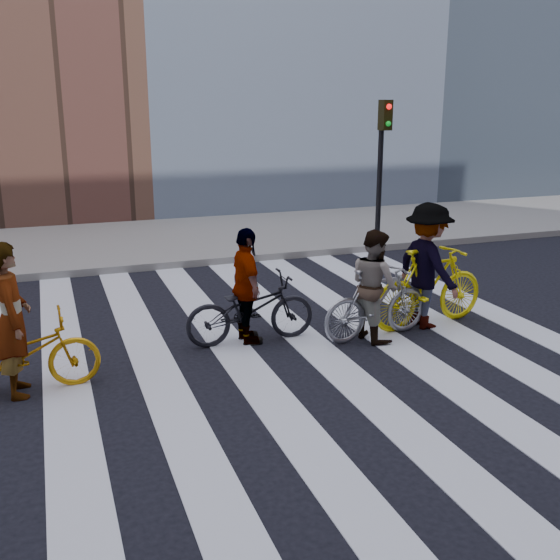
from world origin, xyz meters
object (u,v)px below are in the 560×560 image
traffic_signal (382,148)px  bike_silver_mid (377,303)px  bike_yellow_right (429,287)px  rider_rear (247,287)px  rider_left (11,320)px  rider_right (427,266)px  bike_dark_rear (250,309)px  rider_mid (374,285)px  bike_yellow_left (20,355)px

traffic_signal → bike_silver_mid: (-2.87, -5.27, -1.75)m
bike_yellow_right → rider_rear: rider_rear is taller
rider_left → rider_right: (5.75, 0.44, 0.03)m
bike_silver_mid → rider_left: bearing=84.9°
traffic_signal → bike_dark_rear: bearing=-133.8°
bike_yellow_right → rider_mid: size_ratio=1.27×
bike_silver_mid → rider_left: size_ratio=0.96×
rider_rear → rider_mid: bearing=-103.8°
bike_silver_mid → rider_mid: 0.28m
bike_silver_mid → rider_mid: bearing=82.1°
rider_right → rider_rear: size_ratio=1.14×
bike_dark_rear → rider_left: size_ratio=1.02×
bike_yellow_left → rider_mid: size_ratio=1.13×
bike_yellow_left → bike_dark_rear: (3.01, 0.69, 0.02)m
rider_mid → bike_dark_rear: bearing=67.3°
rider_rear → bike_yellow_right: bearing=-94.4°
bike_yellow_right → bike_dark_rear: bearing=77.4°
rider_right → rider_left: bearing=86.9°
rider_mid → rider_right: 1.02m
rider_rear → bike_dark_rear: bearing=-89.4°
traffic_signal → bike_yellow_right: 5.65m
bike_yellow_left → rider_left: 0.44m
bike_yellow_right → bike_dark_rear: size_ratio=1.09×
bike_yellow_right → rider_rear: 2.81m
bike_dark_rear → rider_rear: size_ratio=1.13×
traffic_signal → bike_yellow_right: traffic_signal is taller
rider_right → rider_rear: (-2.74, 0.24, -0.12)m
rider_rear → bike_yellow_left: bearing=103.6°
bike_yellow_right → rider_right: rider_right is taller
rider_mid → rider_right: bearing=-86.3°
rider_right → rider_rear: bearing=77.4°
bike_dark_rear → rider_mid: bearing=-104.2°
bike_yellow_left → traffic_signal: bearing=-56.9°
rider_right → bike_yellow_right: bearing=-97.5°
rider_mid → bike_yellow_left: bearing=85.0°
rider_left → rider_rear: size_ratio=1.10×
bike_dark_rear → rider_left: bearing=103.2°
bike_yellow_left → rider_mid: (4.71, 0.24, 0.33)m
rider_rear → traffic_signal: bearing=-43.5°
traffic_signal → rider_left: (-7.68, -5.51, -1.37)m
traffic_signal → bike_yellow_left: traffic_signal is taller
bike_silver_mid → traffic_signal: bearing=-36.5°
bike_dark_rear → bike_silver_mid: bearing=-103.8°
bike_silver_mid → rider_left: rider_left is taller
bike_yellow_left → rider_rear: rider_rear is taller
bike_silver_mid → rider_right: size_ratio=0.93×
bike_yellow_right → bike_yellow_left: bearing=86.9°
bike_yellow_right → rider_mid: 1.07m
rider_right → rider_mid: bearing=94.0°
bike_yellow_right → bike_dark_rear: bike_yellow_right is taller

